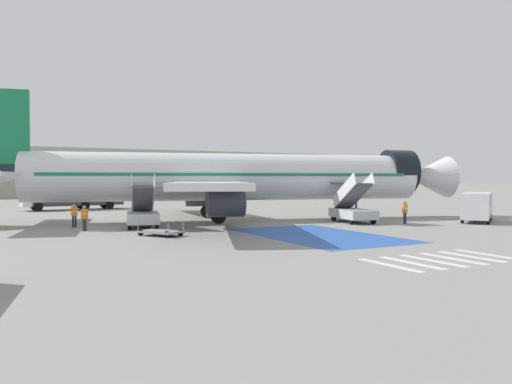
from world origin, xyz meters
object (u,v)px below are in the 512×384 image
(service_van_1, at_px, (477,205))
(ground_crew_1, at_px, (405,211))
(airliner, at_px, (224,177))
(fuel_tanker, at_px, (75,193))
(ground_crew_0, at_px, (85,217))
(terminal_building, at_px, (110,173))
(baggage_cart, at_px, (161,232))
(boarding_stairs_aft, at_px, (143,214))
(ground_crew_2, at_px, (74,214))
(boarding_stairs_forward, at_px, (352,210))

(service_van_1, height_order, ground_crew_1, service_van_1)
(airliner, height_order, fuel_tanker, airliner)
(fuel_tanker, xyz_separation_m, service_van_1, (26.51, -32.37, -0.45))
(ground_crew_0, bearing_deg, terminal_building, -62.91)
(airliner, xyz_separation_m, service_van_1, (17.41, -11.14, -2.24))
(ground_crew_1, distance_m, terminal_building, 80.45)
(ground_crew_1, xyz_separation_m, terminal_building, (-6.62, 80.08, 3.84))
(fuel_tanker, bearing_deg, baggage_cart, 177.05)
(boarding_stairs_aft, height_order, ground_crew_0, boarding_stairs_aft)
(boarding_stairs_aft, distance_m, fuel_tanker, 24.08)
(airliner, bearing_deg, service_van_1, 71.03)
(ground_crew_2, bearing_deg, airliner, 5.35)
(boarding_stairs_forward, height_order, terminal_building, terminal_building)
(ground_crew_1, relative_size, ground_crew_2, 1.03)
(ground_crew_1, height_order, ground_crew_2, ground_crew_1)
(boarding_stairs_aft, height_order, service_van_1, boarding_stairs_aft)
(boarding_stairs_forward, relative_size, fuel_tanker, 0.50)
(ground_crew_1, bearing_deg, baggage_cart, 166.14)
(boarding_stairs_forward, relative_size, service_van_1, 0.97)
(fuel_tanker, height_order, terminal_building, terminal_building)
(boarding_stairs_forward, distance_m, baggage_cart, 16.66)
(fuel_tanker, height_order, ground_crew_0, fuel_tanker)
(terminal_building, bearing_deg, boarding_stairs_forward, -87.27)
(boarding_stairs_forward, xyz_separation_m, terminal_building, (-3.69, 77.29, 3.84))
(airliner, height_order, boarding_stairs_forward, airliner)
(airliner, height_order, ground_crew_1, airliner)
(boarding_stairs_aft, bearing_deg, baggage_cart, -81.14)
(boarding_stairs_forward, bearing_deg, airliner, 154.81)
(airliner, xyz_separation_m, fuel_tanker, (-9.10, 21.23, -1.79))
(baggage_cart, bearing_deg, ground_crew_2, 83.84)
(baggage_cart, bearing_deg, boarding_stairs_aft, 53.27)
(boarding_stairs_aft, relative_size, ground_crew_1, 3.21)
(airliner, xyz_separation_m, baggage_cart, (-8.21, -8.82, -3.39))
(airliner, distance_m, ground_crew_1, 14.93)
(ground_crew_1, height_order, terminal_building, terminal_building)
(boarding_stairs_aft, distance_m, service_van_1, 26.46)
(boarding_stairs_aft, bearing_deg, ground_crew_0, -152.57)
(baggage_cart, height_order, ground_crew_0, ground_crew_0)
(fuel_tanker, height_order, ground_crew_1, fuel_tanker)
(ground_crew_2, bearing_deg, ground_crew_0, -83.72)
(baggage_cart, height_order, terminal_building, terminal_building)
(service_van_1, distance_m, ground_crew_2, 31.34)
(ground_crew_0, distance_m, ground_crew_2, 3.14)
(baggage_cart, distance_m, ground_crew_2, 9.05)
(service_van_1, xyz_separation_m, baggage_cart, (-25.61, 2.33, -1.15))
(fuel_tanker, relative_size, ground_crew_1, 6.39)
(ground_crew_2, bearing_deg, service_van_1, -17.39)
(ground_crew_0, height_order, terminal_building, terminal_building)
(boarding_stairs_forward, distance_m, terminal_building, 77.48)
(boarding_stairs_aft, relative_size, fuel_tanker, 0.50)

